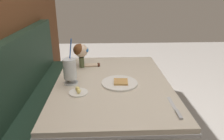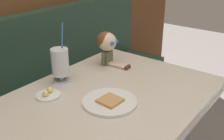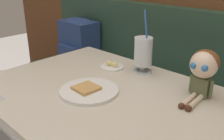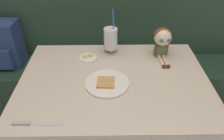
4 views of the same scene
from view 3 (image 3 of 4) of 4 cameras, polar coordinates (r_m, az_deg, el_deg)
The scene contains 7 objects.
booth_bench at distance 1.76m, azimuth 13.39°, elevation -10.04°, with size 2.60×0.48×1.00m.
diner_table at distance 1.22m, azimuth -1.64°, elevation -13.07°, with size 1.11×0.81×0.74m.
toast_plate at distance 1.11m, azimuth -5.14°, elevation -4.51°, with size 0.25×0.25×0.03m.
milkshake_glass at distance 1.29m, azimuth 6.86°, elevation 3.77°, with size 0.10×0.10×0.32m.
butter_saucer at distance 1.36m, azimuth -0.03°, elevation 0.81°, with size 0.12×0.12×0.04m.
seated_doll at distance 1.09m, azimuth 19.46°, elevation 0.59°, with size 0.12×0.22×0.20m.
backpack at distance 2.16m, azimuth -7.38°, elevation 6.14°, with size 0.30×0.25×0.41m.
Camera 3 is at (0.71, -0.52, 1.24)m, focal length 41.64 mm.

